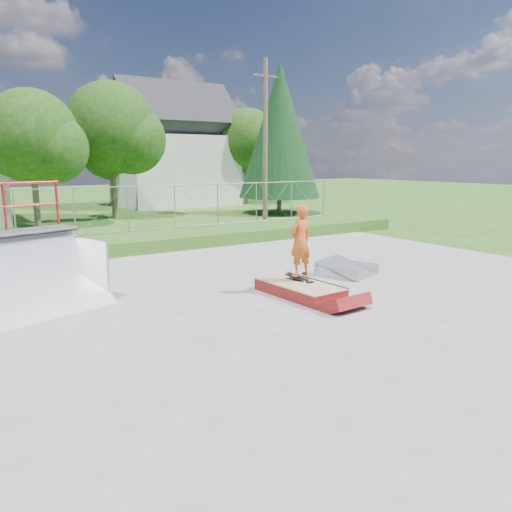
% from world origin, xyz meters
% --- Properties ---
extents(ground, '(120.00, 120.00, 0.00)m').
position_xyz_m(ground, '(0.00, 0.00, 0.00)').
color(ground, '#295618').
rests_on(ground, ground).
extents(concrete_pad, '(20.00, 16.00, 0.04)m').
position_xyz_m(concrete_pad, '(0.00, 0.00, 0.02)').
color(concrete_pad, gray).
rests_on(concrete_pad, ground).
extents(grass_berm, '(24.00, 3.00, 0.50)m').
position_xyz_m(grass_berm, '(0.00, 9.50, 0.25)').
color(grass_berm, '#295618').
rests_on(grass_berm, ground).
extents(grind_box, '(1.23, 2.32, 0.34)m').
position_xyz_m(grind_box, '(0.91, 0.87, 0.17)').
color(grind_box, maroon).
rests_on(grind_box, concrete_pad).
extents(quarter_pipe, '(3.33, 3.04, 2.77)m').
position_xyz_m(quarter_pipe, '(-4.67, 3.33, 1.39)').
color(quarter_pipe, '#A9ABB1').
rests_on(quarter_pipe, concrete_pad).
extents(flat_bank_ramp, '(1.78, 1.83, 0.42)m').
position_xyz_m(flat_bank_ramp, '(3.46, 1.86, 0.21)').
color(flat_bank_ramp, '#A9ABB1').
rests_on(flat_bank_ramp, concrete_pad).
extents(skateboard, '(0.42, 0.82, 0.13)m').
position_xyz_m(skateboard, '(1.08, 1.08, 0.38)').
color(skateboard, black).
rests_on(skateboard, grind_box).
extents(skater, '(0.68, 0.48, 1.77)m').
position_xyz_m(skater, '(1.08, 1.08, 1.26)').
color(skater, '#DB581F').
rests_on(skater, grind_box).
extents(chain_link_fence, '(20.00, 0.06, 1.80)m').
position_xyz_m(chain_link_fence, '(0.00, 10.50, 1.40)').
color(chain_link_fence, gray).
rests_on(chain_link_fence, grass_berm).
extents(gable_house, '(8.40, 6.08, 8.94)m').
position_xyz_m(gable_house, '(9.00, 26.00, 3.84)').
color(gable_house, silver).
rests_on(gable_house, ground).
extents(utility_pole, '(0.24, 0.24, 8.00)m').
position_xyz_m(utility_pole, '(7.50, 12.00, 4.00)').
color(utility_pole, brown).
rests_on(utility_pole, ground).
extents(tree_left_near, '(4.76, 4.48, 6.65)m').
position_xyz_m(tree_left_near, '(-1.75, 17.83, 4.24)').
color(tree_left_near, brown).
rests_on(tree_left_near, ground).
extents(tree_center, '(5.44, 5.12, 7.60)m').
position_xyz_m(tree_center, '(2.78, 19.81, 4.85)').
color(tree_center, brown).
rests_on(tree_center, ground).
extents(tree_right_far, '(5.10, 4.80, 7.12)m').
position_xyz_m(tree_right_far, '(14.27, 23.82, 4.54)').
color(tree_right_far, brown).
rests_on(tree_right_far, ground).
extents(tree_back_mid, '(4.08, 3.84, 5.70)m').
position_xyz_m(tree_back_mid, '(5.21, 27.86, 3.63)').
color(tree_back_mid, brown).
rests_on(tree_back_mid, ground).
extents(conifer_tree, '(5.04, 5.04, 9.10)m').
position_xyz_m(conifer_tree, '(12.00, 17.00, 5.05)').
color(conifer_tree, brown).
rests_on(conifer_tree, ground).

